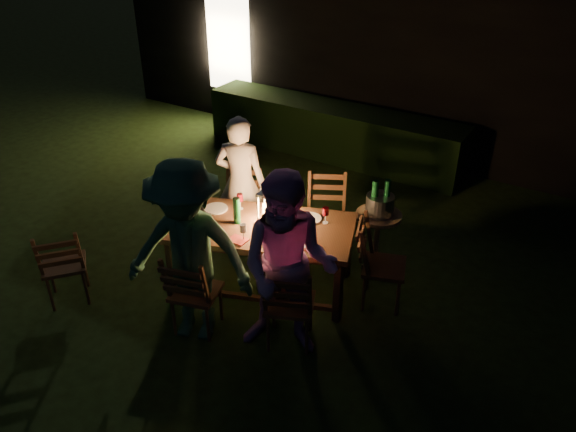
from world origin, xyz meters
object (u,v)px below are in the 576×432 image
Objects in this scene: chair_near_left at (196,305)px; chair_far_left at (241,223)px; person_opp_left at (189,254)px; bottle_table at (237,211)px; dining_table at (262,232)px; lantern at (267,210)px; chair_near_right at (290,318)px; chair_far_right at (325,231)px; chair_end at (381,279)px; person_house_side at (241,182)px; side_table at (378,220)px; ice_bucket at (380,205)px; bottle_bucket_b at (386,200)px; bottle_bucket_a at (374,201)px; chair_spare at (67,277)px; person_opp_right at (288,268)px.

chair_near_left and chair_far_left have the same top height.
person_opp_left is 0.84m from bottle_table.
lantern reaches higher than dining_table.
chair_near_right is at bearing -43.69° from lantern.
chair_far_right is 1.03m from chair_end.
chair_end is (0.91, -0.49, -0.00)m from chair_far_right.
chair_end is at bearing 153.99° from person_house_side.
lantern is at bearing 47.63° from chair_far_right.
dining_table is 3.04× the size of side_table.
chair_far_right is (0.25, 0.91, -0.39)m from dining_table.
bottle_bucket_b is (0.05, 0.04, 0.05)m from ice_bucket.
bottle_table is at bearing -134.70° from bottle_bucket_a.
dining_table is 1.02m from chair_far_right.
ice_bucket is (0.84, 0.99, 0.09)m from dining_table.
person_opp_left is at bearing -84.77° from chair_near_left.
chair_end is at bearing -18.82° from chair_spare.
person_opp_left is (-0.39, -1.84, 0.61)m from chair_far_right.
side_table is at bearing 45.39° from chair_near_left.
person_opp_left is at bearing -99.66° from lantern.
chair_near_right is 1.02× the size of chair_far_left.
person_house_side reaches higher than bottle_bucket_b.
chair_far_right reaches higher than chair_far_left.
chair_spare reaches higher than ice_bucket.
chair_far_left is 3.15× the size of ice_bucket.
chair_far_right is 1.27m from bottle_table.
bottle_table is at bearing 76.29° from person_opp_left.
person_opp_left is at bearing -38.04° from chair_spare.
ice_bucket is at bearing 173.51° from person_house_side.
chair_near_left reaches higher than ice_bucket.
dining_table is 6.40× the size of bottle_bucket_a.
person_opp_left is at bearing -116.41° from bottle_bucket_a.
bottle_bucket_a is at bearing 46.09° from chair_near_left.
bottle_bucket_a is at bearing -141.34° from bottle_bucket_b.
chair_spare is 2.15m from lantern.
person_opp_right is at bearing 118.76° from person_house_side.
person_opp_left is (-0.14, -0.93, 0.21)m from dining_table.
side_table is at bearing 174.09° from chair_far_left.
bottle_bucket_b is at bearing 58.42° from chair_near_right.
chair_far_right is 1.08m from lantern.
chair_far_left is at bearing -164.46° from side_table.
chair_near_right is at bearing -59.62° from dining_table.
chair_spare is 2.89× the size of bottle_bucket_a.
chair_far_left reaches higher than side_table.
person_opp_right is 1.57m from bottle_bucket_a.
chair_end is at bearing -61.34° from side_table.
chair_end is 3.47× the size of bottle_table.
chair_far_right is 0.62× the size of person_house_side.
person_opp_right is (0.02, -0.05, 0.60)m from chair_near_right.
lantern is 1.09× the size of bottle_bucket_b.
bottle_table reaches higher than bottle_bucket_a.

